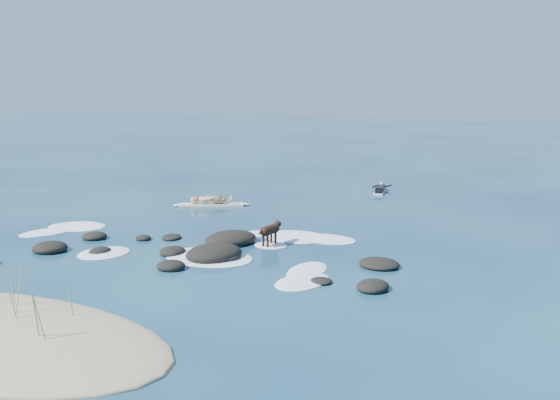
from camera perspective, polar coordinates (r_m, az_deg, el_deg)
The scene contains 6 objects.
ground at distance 20.50m, azimuth -7.36°, elevation -4.10°, with size 160.00×160.00×0.00m, color #0A2642.
reef_rocks at distance 19.35m, azimuth -6.91°, elevation -4.65°, with size 11.74×6.79×0.57m.
breaking_foam at distance 20.34m, azimuth -6.48°, elevation -4.17°, with size 12.10×6.46×0.12m.
standing_surfer_rig at distance 26.85m, azimuth -6.30°, elevation 1.01°, with size 3.02×1.87×1.87m.
paddling_surfer_rig at distance 30.63m, azimuth 9.14°, elevation 0.97°, with size 1.03×2.24×0.39m.
dog at distance 20.07m, azimuth -0.87°, elevation -2.75°, with size 0.44×1.28×0.81m.
Camera 1 is at (10.75, -16.68, 5.15)m, focal length 40.00 mm.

